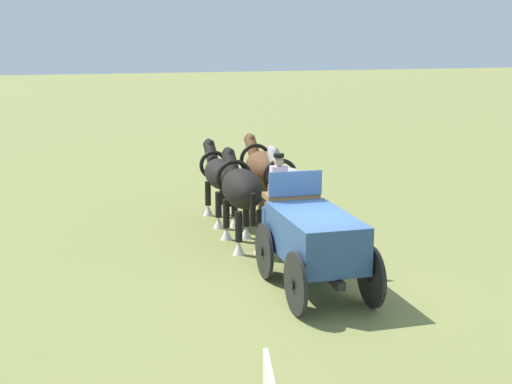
{
  "coord_description": "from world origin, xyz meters",
  "views": [
    {
      "loc": [
        -11.99,
        6.06,
        5.06
      ],
      "look_at": [
        4.4,
        -0.43,
        1.2
      ],
      "focal_mm": 47.35,
      "sensor_mm": 36.0,
      "label": 1
    }
  ],
  "objects": [
    {
      "name": "ground_plane",
      "position": [
        0.0,
        0.0,
        0.0
      ],
      "size": [
        220.0,
        220.0,
        0.0
      ],
      "primitive_type": "plane",
      "color": "olive"
    },
    {
      "name": "show_wagon",
      "position": [
        0.16,
        -0.01,
        1.15
      ],
      "size": [
        5.72,
        2.01,
        2.68
      ],
      "color": "#2D4C7A",
      "rests_on": "ground"
    },
    {
      "name": "draft_horse_rear_near",
      "position": [
        3.74,
        0.24,
        1.44
      ],
      "size": [
        3.01,
        1.2,
        2.33
      ],
      "color": "black",
      "rests_on": "ground"
    },
    {
      "name": "draft_horse_rear_off",
      "position": [
        3.59,
        -1.06,
        1.42
      ],
      "size": [
        3.16,
        1.2,
        2.29
      ],
      "color": "#9E998E",
      "rests_on": "ground"
    },
    {
      "name": "draft_horse_lead_near",
      "position": [
        6.34,
        -0.05,
        1.34
      ],
      "size": [
        3.2,
        1.09,
        2.21
      ],
      "color": "black",
      "rests_on": "ground"
    },
    {
      "name": "draft_horse_lead_off",
      "position": [
        6.17,
        -1.34,
        1.45
      ],
      "size": [
        3.1,
        1.21,
        2.33
      ],
      "color": "brown",
      "rests_on": "ground"
    }
  ]
}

